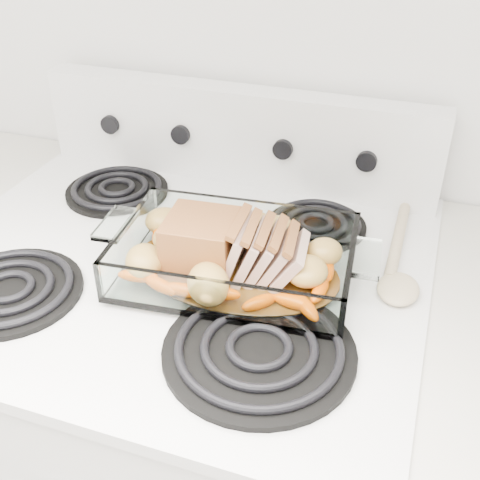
% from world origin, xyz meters
% --- Properties ---
extents(electric_range, '(0.78, 0.70, 1.12)m').
position_xyz_m(electric_range, '(0.00, 1.66, 0.48)').
color(electric_range, white).
rests_on(electric_range, ground).
extents(baking_dish, '(0.34, 0.22, 0.07)m').
position_xyz_m(baking_dish, '(0.11, 1.64, 0.96)').
color(baking_dish, white).
rests_on(baking_dish, electric_range).
extents(pork_roast, '(0.21, 0.10, 0.08)m').
position_xyz_m(pork_roast, '(0.09, 1.64, 0.99)').
color(pork_roast, brown).
rests_on(pork_roast, baking_dish).
extents(roast_vegetables, '(0.38, 0.21, 0.05)m').
position_xyz_m(roast_vegetables, '(0.10, 1.68, 0.97)').
color(roast_vegetables, '#D15D00').
rests_on(roast_vegetables, baking_dish).
extents(wooden_spoon, '(0.06, 0.28, 0.02)m').
position_xyz_m(wooden_spoon, '(0.34, 1.73, 0.94)').
color(wooden_spoon, beige).
rests_on(wooden_spoon, electric_range).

